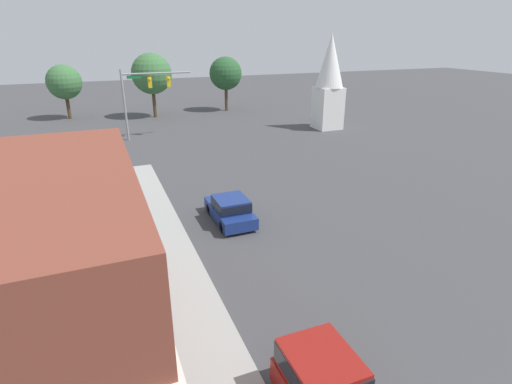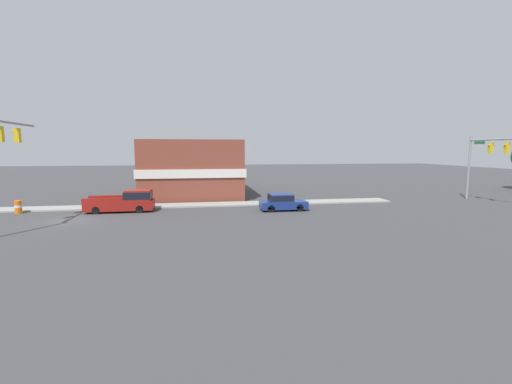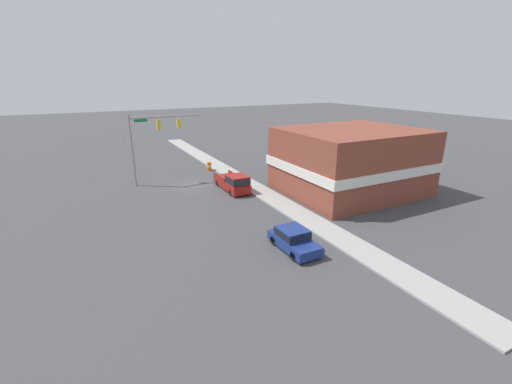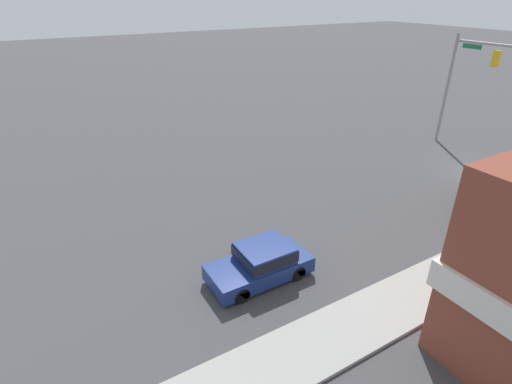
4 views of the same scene
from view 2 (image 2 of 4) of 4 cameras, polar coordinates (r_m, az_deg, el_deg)
ground_plane at (r=30.60m, az=-28.70°, el=-4.18°), size 200.00×200.00×0.00m
sidewalk_curb at (r=35.93m, az=-25.74°, el=-2.35°), size 2.40×60.00×0.14m
far_signal_assembly at (r=43.32m, az=33.92°, el=5.29°), size 6.96×0.49×7.04m
car_lead at (r=31.31m, az=4.39°, el=-1.63°), size 1.94×4.22×1.51m
pickup_truck_parked at (r=32.63m, az=-20.72°, el=-1.43°), size 1.95×5.80×1.93m
construction_barrel at (r=36.13m, az=-34.85°, el=-2.06°), size 0.57×0.57×1.13m
corner_brick_building at (r=42.53m, az=-10.51°, el=3.90°), size 13.74×11.38×6.57m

